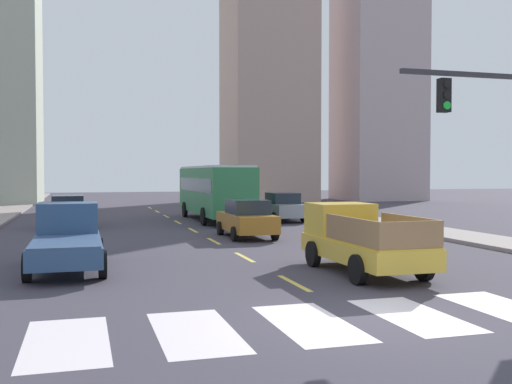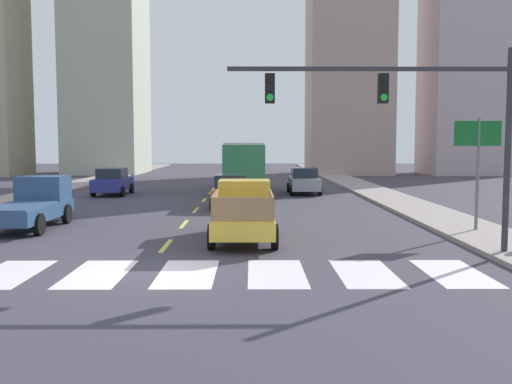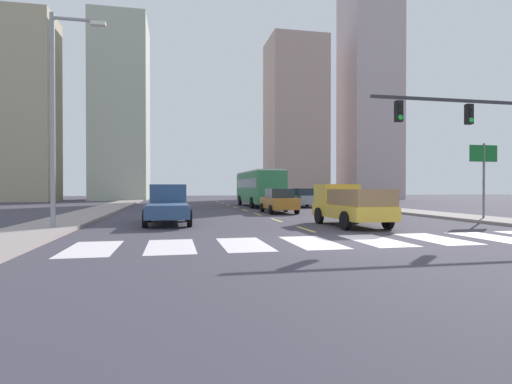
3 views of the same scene
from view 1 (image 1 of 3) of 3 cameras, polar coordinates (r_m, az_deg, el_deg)
name	(u,v)px [view 1 (image 1 of 3)]	position (r m, az deg, el deg)	size (l,w,h in m)	color
ground_plane	(362,319)	(12.31, 10.20, -11.94)	(160.00, 160.00, 0.00)	#3F3A46
sidewalk_right	(395,225)	(33.12, 13.26, -3.11)	(2.83, 110.00, 0.15)	gray
crosswalk_stripe_1	(66,341)	(11.08, -17.80, -13.53)	(1.44, 3.24, 0.01)	silver
crosswalk_stripe_2	(195,332)	(11.25, -5.88, -13.22)	(1.44, 3.24, 0.01)	silver
crosswalk_stripe_3	(310,323)	(11.86, 5.19, -12.43)	(1.44, 3.24, 0.01)	silver
crosswalk_stripe_4	(412,315)	(12.84, 14.82, -11.37)	(1.44, 3.24, 0.01)	silver
crosswalk_stripe_5	(505,308)	(14.12, 22.83, -10.24)	(1.44, 3.24, 0.01)	silver
lane_dash_0	(294,283)	(15.90, 3.67, -8.74)	(0.16, 2.40, 0.01)	#E0C44D
lane_dash_1	(244,257)	(20.61, -1.12, -6.29)	(0.16, 2.40, 0.01)	#E0C44D
lane_dash_2	(214,241)	(25.43, -4.09, -4.74)	(0.16, 2.40, 0.01)	#E0C44D
lane_dash_3	(193,230)	(30.30, -6.10, -3.67)	(0.16, 2.40, 0.01)	#E0C44D
lane_dash_4	(178,222)	(35.22, -7.55, -2.90)	(0.16, 2.40, 0.01)	#E0C44D
lane_dash_5	(166,216)	(40.15, -8.64, -2.32)	(0.16, 2.40, 0.01)	#E0C44D
lane_dash_6	(157,212)	(45.10, -9.49, -1.86)	(0.16, 2.40, 0.01)	#E0C44D
lane_dash_7	(150,208)	(50.06, -10.18, -1.50)	(0.16, 2.40, 0.01)	#E0C44D
pickup_stakebed	(358,240)	(17.93, 9.78, -4.54)	(2.18, 5.20, 1.96)	gold
pickup_dark	(67,239)	(18.96, -17.73, -4.29)	(2.18, 5.20, 1.96)	navy
city_bus	(214,189)	(35.99, -4.04, 0.32)	(2.72, 10.80, 3.32)	#2D7747
sedan_near_left	(247,219)	(26.68, -0.90, -2.57)	(2.02, 4.40, 1.72)	#A86C25
sedan_mid	(282,207)	(35.71, 2.51, -1.44)	(2.02, 4.40, 1.72)	#93969D
sedan_near_right	(68,211)	(33.17, -17.62, -1.79)	(2.02, 4.40, 1.72)	navy
tower_tall_centre	(378,43)	(66.87, 11.67, 13.90)	(8.06, 7.79, 33.80)	#B6A3A5
block_low_left	(268,81)	(61.99, 1.18, 10.63)	(8.52, 7.91, 24.70)	tan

